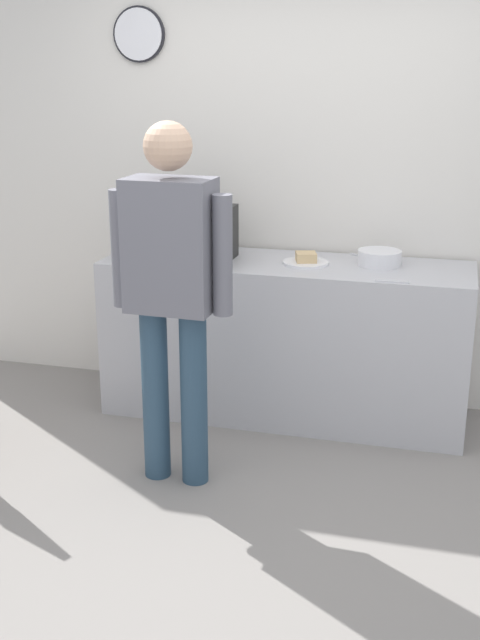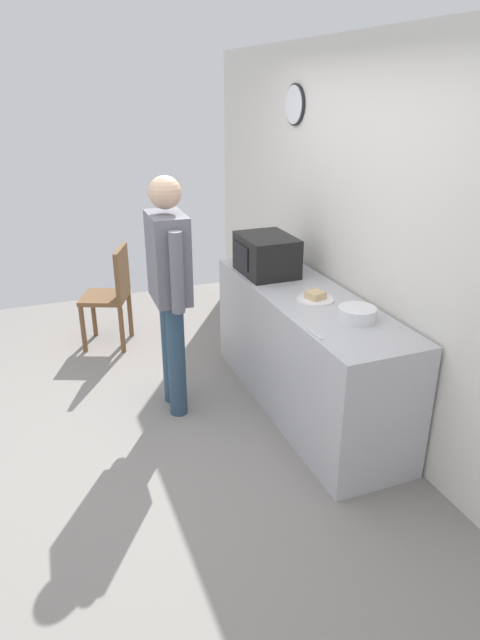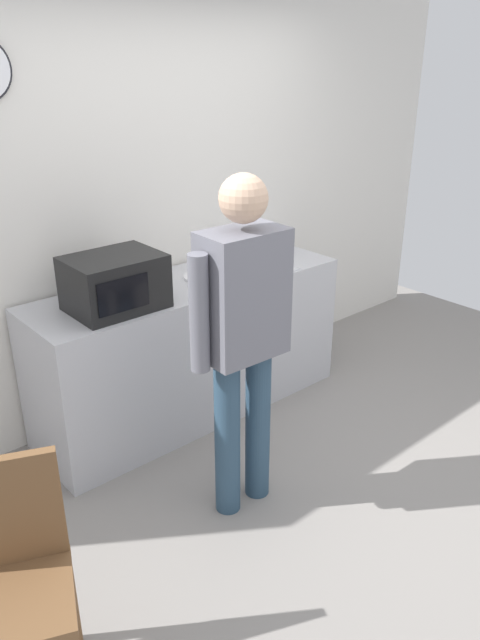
{
  "view_description": "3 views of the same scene",
  "coord_description": "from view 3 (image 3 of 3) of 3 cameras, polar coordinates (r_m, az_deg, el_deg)",
  "views": [
    {
      "loc": [
        0.84,
        -3.06,
        1.98
      ],
      "look_at": [
        -0.19,
        0.77,
        0.7
      ],
      "focal_mm": 44.98,
      "sensor_mm": 36.0,
      "label": 1
    },
    {
      "loc": [
        3.19,
        -0.55,
        2.28
      ],
      "look_at": [
        -0.29,
        0.79,
        0.69
      ],
      "focal_mm": 30.98,
      "sensor_mm": 36.0,
      "label": 2
    },
    {
      "loc": [
        -2.12,
        -1.66,
        2.2
      ],
      "look_at": [
        -0.09,
        0.69,
        0.84
      ],
      "focal_mm": 34.15,
      "sensor_mm": 36.0,
      "label": 3
    }
  ],
  "objects": [
    {
      "name": "wooden_chair",
      "position": [
        2.45,
        -20.57,
        -21.38
      ],
      "size": [
        0.52,
        0.52,
        0.94
      ],
      "color": "brown",
      "rests_on": "ground_plane"
    },
    {
      "name": "spoon_utensil",
      "position": [
        4.19,
        -2.48,
        5.77
      ],
      "size": [
        0.15,
        0.11,
        0.01
      ],
      "primitive_type": "cube",
      "rotation": [
        0.0,
        0.0,
        2.58
      ],
      "color": "silver",
      "rests_on": "kitchen_counter"
    },
    {
      "name": "back_wall",
      "position": [
        3.99,
        -7.82,
        10.44
      ],
      "size": [
        5.4,
        0.13,
        2.6
      ],
      "color": "silver",
      "rests_on": "ground_plane"
    },
    {
      "name": "sandwich_plate",
      "position": [
        3.83,
        -3.39,
        4.25
      ],
      "size": [
        0.26,
        0.26,
        0.07
      ],
      "color": "white",
      "rests_on": "kitchen_counter"
    },
    {
      "name": "kitchen_counter",
      "position": [
        3.95,
        -4.57,
        -2.59
      ],
      "size": [
        2.06,
        0.62,
        0.91
      ],
      "primitive_type": "cube",
      "color": "#B7B7BC",
      "rests_on": "ground_plane"
    },
    {
      "name": "salad_bowl",
      "position": [
        4.12,
        0.27,
        6.03
      ],
      "size": [
        0.24,
        0.24,
        0.08
      ],
      "primitive_type": "cylinder",
      "color": "white",
      "rests_on": "kitchen_counter"
    },
    {
      "name": "fork_utensil",
      "position": [
        3.95,
        4.76,
        4.6
      ],
      "size": [
        0.17,
        0.02,
        0.01
      ],
      "primitive_type": "cube",
      "rotation": [
        0.0,
        0.0,
        0.02
      ],
      "color": "silver",
      "rests_on": "kitchen_counter"
    },
    {
      "name": "ground_plane",
      "position": [
        3.47,
        8.86,
        -15.96
      ],
      "size": [
        6.0,
        6.0,
        0.0
      ],
      "primitive_type": "plane",
      "color": "gray"
    },
    {
      "name": "microwave",
      "position": [
        3.38,
        -11.66,
        3.46
      ],
      "size": [
        0.5,
        0.39,
        0.3
      ],
      "color": "black",
      "rests_on": "kitchen_counter"
    },
    {
      "name": "person_standing",
      "position": [
        2.87,
        0.29,
        -0.64
      ],
      "size": [
        0.59,
        0.25,
        1.74
      ],
      "color": "#2B465C",
      "rests_on": "ground_plane"
    }
  ]
}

